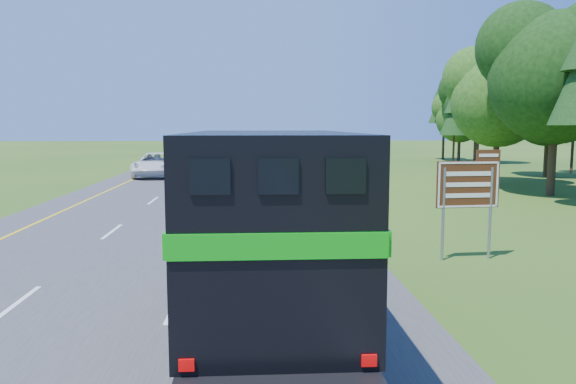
{
  "coord_description": "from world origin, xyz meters",
  "views": [
    {
      "loc": [
        3.65,
        -1.77,
        4.14
      ],
      "look_at": [
        5.01,
        19.99,
        1.53
      ],
      "focal_mm": 35.0,
      "sensor_mm": 36.0,
      "label": 1
    }
  ],
  "objects_px": {
    "horse_truck": "(270,226)",
    "far_car": "(218,141)",
    "white_suv": "(156,165)",
    "exit_sign": "(469,189)"
  },
  "relations": [
    {
      "from": "white_suv",
      "to": "far_car",
      "type": "distance_m",
      "value": 77.39
    },
    {
      "from": "horse_truck",
      "to": "white_suv",
      "type": "bearing_deg",
      "value": 103.18
    },
    {
      "from": "horse_truck",
      "to": "far_car",
      "type": "relative_size",
      "value": 2.21
    },
    {
      "from": "white_suv",
      "to": "exit_sign",
      "type": "relative_size",
      "value": 2.04
    },
    {
      "from": "horse_truck",
      "to": "far_car",
      "type": "height_order",
      "value": "horse_truck"
    },
    {
      "from": "horse_truck",
      "to": "far_car",
      "type": "xyz_separation_m",
      "value": [
        -7.81,
        111.86,
        -1.43
      ]
    },
    {
      "from": "white_suv",
      "to": "exit_sign",
      "type": "bearing_deg",
      "value": -64.53
    },
    {
      "from": "horse_truck",
      "to": "exit_sign",
      "type": "xyz_separation_m",
      "value": [
        6.27,
        5.81,
        0.04
      ]
    },
    {
      "from": "far_car",
      "to": "exit_sign",
      "type": "distance_m",
      "value": 106.99
    },
    {
      "from": "white_suv",
      "to": "far_car",
      "type": "height_order",
      "value": "white_suv"
    }
  ]
}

